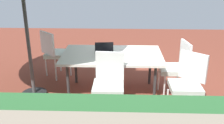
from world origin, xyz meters
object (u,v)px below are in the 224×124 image
cup (105,56)px  chair_northwest (187,82)px  chair_north (109,82)px  laptop (104,50)px  dining_table (112,57)px  chair_southeast (54,52)px  chair_west (176,66)px

cup → chair_northwest: bearing=160.1°
chair_north → chair_northwest: bearing=6.2°
chair_northwest → laptop: 1.54m
dining_table → chair_northwest: chair_northwest is taller
dining_table → chair_north: (0.02, 0.73, -0.14)m
dining_table → chair_southeast: bearing=-29.3°
dining_table → cup: cup is taller
dining_table → chair_southeast: size_ratio=1.78×
chair_west → cup: 1.27m
chair_southeast → dining_table: bearing=-166.5°
chair_northwest → laptop: chair_northwest is taller
chair_southeast → chair_north: 1.83m
dining_table → laptop: 0.19m
chair_northwest → dining_table: bearing=-171.0°
chair_southeast → chair_north: bearing=172.7°
chair_southeast → chair_north: (-1.17, 1.40, 0.00)m
chair_southeast → cup: (-1.09, 0.90, 0.24)m
chair_southeast → cup: bearing=-176.8°
chair_north → laptop: chair_north is taller
chair_southeast → chair_northwest: same height
chair_north → chair_west: bearing=35.7°
chair_southeast → chair_northwest: (-2.36, 1.36, 0.00)m
cup → chair_west: bearing=-170.7°
cup → laptop: bearing=-83.1°
chair_southeast → chair_north: same height
cup → dining_table: bearing=-114.6°
chair_northwest → laptop: (1.31, -0.78, 0.24)m
laptop → cup: 0.32m
dining_table → cup: bearing=65.4°
dining_table → chair_west: chair_west is taller
dining_table → chair_northwest: 1.36m
dining_table → chair_west: bearing=178.4°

